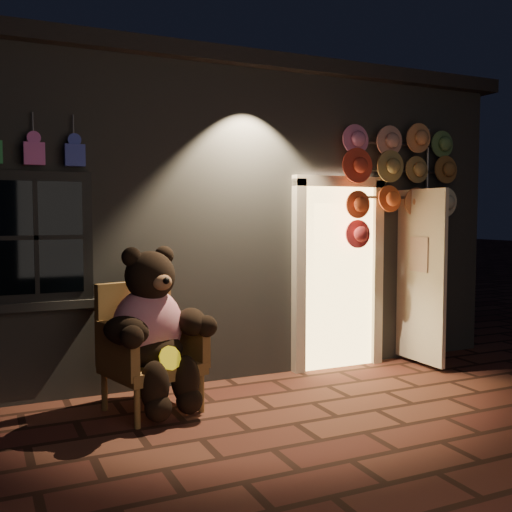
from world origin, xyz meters
TOP-DOWN VIEW (x-y plane):
  - ground at (0.00, 0.00)m, footprint 60.00×60.00m
  - shop_building at (0.00, 3.99)m, footprint 7.30×5.95m
  - wicker_armchair at (-1.02, 0.91)m, footprint 0.93×0.88m
  - teddy_bear at (-1.00, 0.77)m, footprint 1.01×0.90m
  - hat_rack at (2.09, 1.28)m, footprint 1.59×0.22m

SIDE VIEW (x-z plane):
  - ground at x=0.00m, z-range 0.00..0.00m
  - wicker_armchair at x=-1.02m, z-range 0.00..1.14m
  - teddy_bear at x=-1.00m, z-range 0.04..1.47m
  - shop_building at x=0.00m, z-range -0.02..3.49m
  - hat_rack at x=2.09m, z-range 0.79..3.59m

